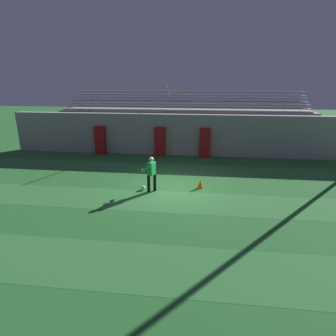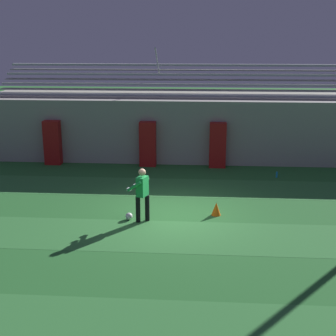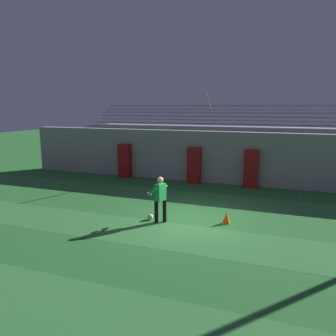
% 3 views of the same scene
% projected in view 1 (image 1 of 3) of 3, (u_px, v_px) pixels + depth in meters
% --- Properties ---
extents(ground_plane, '(80.00, 80.00, 0.00)m').
position_uv_depth(ground_plane, '(173.00, 188.00, 13.55)').
color(ground_plane, '#286B2D').
extents(turf_stripe_near, '(28.00, 2.23, 0.01)m').
position_uv_depth(turf_stripe_near, '(151.00, 267.00, 7.87)').
color(turf_stripe_near, '#337A38').
rests_on(turf_stripe_near, ground).
extents(turf_stripe_mid, '(28.00, 2.23, 0.01)m').
position_uv_depth(turf_stripe_mid, '(169.00, 201.00, 12.10)').
color(turf_stripe_mid, '#337A38').
rests_on(turf_stripe_mid, ground).
extents(turf_stripe_far, '(28.00, 2.23, 0.01)m').
position_uv_depth(turf_stripe_far, '(178.00, 170.00, 16.33)').
color(turf_stripe_far, '#337A38').
rests_on(turf_stripe_far, ground).
extents(back_wall, '(24.00, 0.60, 2.80)m').
position_uv_depth(back_wall, '(183.00, 135.00, 19.29)').
color(back_wall, '#999691').
rests_on(back_wall, ground).
extents(padding_pillar_gate_left, '(0.71, 0.44, 1.94)m').
position_uv_depth(padding_pillar_gate_left, '(160.00, 142.00, 19.07)').
color(padding_pillar_gate_left, maroon).
rests_on(padding_pillar_gate_left, ground).
extents(padding_pillar_gate_right, '(0.71, 0.44, 1.94)m').
position_uv_depth(padding_pillar_gate_right, '(205.00, 143.00, 18.72)').
color(padding_pillar_gate_right, maroon).
rests_on(padding_pillar_gate_right, ground).
extents(padding_pillar_far_left, '(0.71, 0.44, 1.94)m').
position_uv_depth(padding_pillar_far_left, '(100.00, 140.00, 19.54)').
color(padding_pillar_far_left, maroon).
rests_on(padding_pillar_far_left, ground).
extents(bleacher_stand, '(18.00, 3.35, 5.03)m').
position_uv_depth(bleacher_stand, '(185.00, 128.00, 21.14)').
color(bleacher_stand, '#999691').
rests_on(bleacher_stand, ground).
extents(goalkeeper, '(0.68, 0.70, 1.67)m').
position_uv_depth(goalkeeper, '(151.00, 172.00, 12.93)').
color(goalkeeper, black).
rests_on(goalkeeper, ground).
extents(soccer_ball, '(0.22, 0.22, 0.22)m').
position_uv_depth(soccer_ball, '(143.00, 188.00, 13.32)').
color(soccer_ball, white).
rests_on(soccer_ball, ground).
extents(traffic_cone, '(0.30, 0.30, 0.42)m').
position_uv_depth(traffic_cone, '(200.00, 184.00, 13.53)').
color(traffic_cone, orange).
rests_on(traffic_cone, ground).
extents(water_bottle, '(0.07, 0.07, 0.24)m').
position_uv_depth(water_bottle, '(242.00, 162.00, 17.36)').
color(water_bottle, '#1E8CD8').
rests_on(water_bottle, ground).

